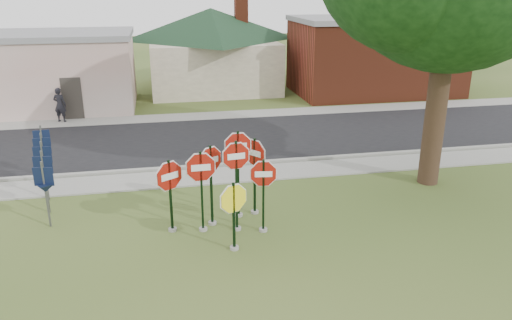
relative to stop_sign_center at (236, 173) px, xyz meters
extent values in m
plane|color=#39501E|center=(-0.28, -1.24, -1.74)|extent=(120.00, 120.00, 0.00)
cube|color=gray|center=(-0.28, 4.26, -1.71)|extent=(60.00, 1.60, 0.06)
cube|color=black|center=(-0.28, 8.76, -1.72)|extent=(60.00, 7.00, 0.04)
cube|color=gray|center=(-0.28, 13.06, -1.71)|extent=(60.00, 1.60, 0.06)
cube|color=gray|center=(-0.28, 5.26, -1.67)|extent=(60.00, 0.20, 0.14)
cylinder|color=gray|center=(0.00, 0.00, -1.70)|extent=(0.24, 0.24, 0.08)
cube|color=black|center=(0.00, 0.00, -0.41)|extent=(0.07, 0.06, 2.66)
cylinder|color=white|center=(0.00, 0.00, 0.49)|extent=(1.07, 0.16, 1.08)
cylinder|color=maroon|center=(0.00, 0.00, 0.49)|extent=(0.99, 0.15, 1.00)
cube|color=white|center=(0.00, 0.00, 0.49)|extent=(0.49, 0.08, 0.17)
cylinder|color=gray|center=(-0.25, -1.09, -1.70)|extent=(0.24, 0.24, 0.08)
cube|color=black|center=(-0.25, -1.09, -0.79)|extent=(0.07, 0.07, 1.90)
cylinder|color=white|center=(-0.25, -1.09, -0.28)|extent=(1.03, 0.44, 1.11)
cylinder|color=yellow|center=(-0.25, -1.09, -0.28)|extent=(0.95, 0.42, 1.03)
cylinder|color=gray|center=(-0.96, 0.14, -1.70)|extent=(0.24, 0.24, 0.08)
cube|color=black|center=(-0.96, 0.14, -0.55)|extent=(0.06, 0.05, 2.38)
cylinder|color=white|center=(-0.96, 0.14, 0.18)|extent=(1.15, 0.04, 1.15)
cylinder|color=maroon|center=(-0.96, 0.14, 0.18)|extent=(1.07, 0.04, 1.07)
cube|color=white|center=(-0.96, 0.14, 0.18)|extent=(0.53, 0.02, 0.18)
cylinder|color=gray|center=(0.72, -0.23, -1.70)|extent=(0.24, 0.24, 0.08)
cube|color=black|center=(0.72, -0.23, -0.66)|extent=(0.07, 0.06, 2.17)
cylinder|color=white|center=(0.72, -0.23, 0.00)|extent=(1.03, 0.17, 1.04)
cylinder|color=maroon|center=(0.72, -0.23, 0.00)|extent=(0.96, 0.16, 0.96)
cube|color=white|center=(0.72, -0.23, 0.00)|extent=(0.48, 0.08, 0.17)
cylinder|color=gray|center=(0.20, 0.87, -1.70)|extent=(0.24, 0.24, 0.08)
cube|color=black|center=(0.20, 0.87, -0.40)|extent=(0.06, 0.05, 2.68)
cylinder|color=white|center=(0.20, 0.87, 0.50)|extent=(1.11, 0.04, 1.11)
cylinder|color=maroon|center=(0.20, 0.87, 0.50)|extent=(1.02, 0.04, 1.02)
cube|color=white|center=(0.20, 0.87, 0.50)|extent=(0.51, 0.02, 0.18)
cylinder|color=gray|center=(-0.65, 0.49, -1.70)|extent=(0.24, 0.24, 0.08)
cube|color=black|center=(-0.65, 0.49, -0.53)|extent=(0.08, 0.07, 2.43)
cylinder|color=white|center=(-0.65, 0.49, 0.25)|extent=(0.94, 0.59, 1.09)
cylinder|color=maroon|center=(-0.65, 0.49, 0.25)|extent=(0.87, 0.55, 1.01)
cube|color=white|center=(-0.65, 0.49, 0.25)|extent=(0.43, 0.27, 0.17)
cylinder|color=gray|center=(0.71, 0.98, -1.70)|extent=(0.24, 0.24, 0.08)
cube|color=black|center=(0.71, 0.98, -0.54)|extent=(0.08, 0.08, 2.40)
cylinder|color=white|center=(0.71, 0.98, 0.21)|extent=(0.67, 0.92, 1.13)
cylinder|color=maroon|center=(0.71, 0.98, 0.21)|extent=(0.63, 0.86, 1.04)
cube|color=white|center=(0.71, 0.98, 0.21)|extent=(0.31, 0.43, 0.18)
cylinder|color=gray|center=(-1.82, 0.29, -1.70)|extent=(0.24, 0.24, 0.08)
cube|color=black|center=(-1.82, 0.29, -0.67)|extent=(0.08, 0.07, 2.14)
cylinder|color=white|center=(-1.82, 0.29, -0.07)|extent=(1.00, 0.64, 1.18)
cylinder|color=maroon|center=(-1.82, 0.29, -0.07)|extent=(0.93, 0.60, 1.09)
cube|color=white|center=(-1.82, 0.29, -0.07)|extent=(0.46, 0.30, 0.19)
cube|color=#59595E|center=(-5.28, 1.26, -0.74)|extent=(0.05, 0.05, 2.00)
cube|color=black|center=(-5.28, 1.26, -0.19)|extent=(0.55, 0.13, 0.55)
cone|color=black|center=(-5.28, 1.26, -0.54)|extent=(0.65, 0.65, 0.25)
cube|color=#59595E|center=(-5.48, 2.26, -0.74)|extent=(0.05, 0.05, 2.00)
cube|color=black|center=(-5.48, 2.26, -0.19)|extent=(0.55, 0.09, 0.55)
cone|color=black|center=(-5.48, 2.26, -0.54)|extent=(0.62, 0.62, 0.25)
cube|color=#59595E|center=(-5.68, 3.26, -0.74)|extent=(0.05, 0.05, 2.00)
cube|color=black|center=(-5.68, 3.26, -0.19)|extent=(0.55, 0.05, 0.55)
cone|color=black|center=(-5.68, 3.26, -0.54)|extent=(0.58, 0.58, 0.25)
cube|color=#59595E|center=(-5.88, 4.26, -0.74)|extent=(0.05, 0.05, 2.00)
cube|color=black|center=(-5.88, 4.26, -0.19)|extent=(0.55, 0.05, 0.55)
cone|color=black|center=(-5.88, 4.26, -0.54)|extent=(0.58, 0.58, 0.25)
cube|color=#59595E|center=(-6.08, 5.26, -0.74)|extent=(0.05, 0.05, 2.00)
cube|color=black|center=(-6.08, 5.26, -0.19)|extent=(0.55, 0.09, 0.55)
cone|color=black|center=(-6.08, 5.26, -0.54)|extent=(0.62, 0.62, 0.25)
cube|color=beige|center=(-9.28, 16.76, 0.26)|extent=(12.00, 6.00, 4.00)
cube|color=gray|center=(-9.28, 16.76, 2.31)|extent=(12.20, 6.20, 0.30)
cube|color=#332D28|center=(-6.28, 13.78, -0.64)|extent=(1.00, 0.10, 2.20)
cube|color=beige|center=(1.72, 20.76, -0.14)|extent=(8.00, 8.00, 3.20)
pyramid|color=black|center=(1.72, 20.76, 3.46)|extent=(11.60, 11.60, 2.00)
cube|color=maroon|center=(3.72, 20.76, 3.26)|extent=(0.80, 0.80, 1.60)
cube|color=maroon|center=(11.72, 17.26, 0.51)|extent=(10.00, 6.00, 4.50)
cube|color=gray|center=(11.72, 17.26, 2.86)|extent=(10.20, 6.20, 0.30)
cube|color=white|center=(9.72, 14.31, 0.86)|extent=(2.00, 0.08, 0.90)
cylinder|color=black|center=(7.22, 2.26, 1.27)|extent=(0.70, 0.70, 6.03)
cylinder|color=black|center=(21.72, 24.76, 0.26)|extent=(0.50, 0.50, 4.00)
imported|color=black|center=(-6.84, 13.31, -0.81)|extent=(0.74, 0.60, 1.74)
camera|label=1|loc=(-1.98, -12.67, 4.90)|focal=35.00mm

